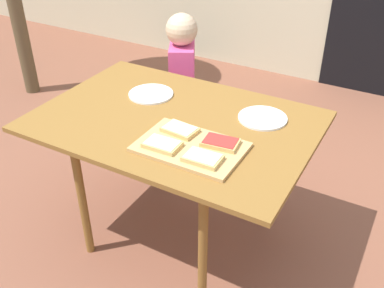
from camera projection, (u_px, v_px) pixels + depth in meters
name	position (u px, v px, depth m)	size (l,w,h in m)	color
ground_plane	(177.00, 233.00, 2.34)	(16.00, 16.00, 0.00)	brown
dining_table	(175.00, 131.00, 2.00)	(1.22, 0.84, 0.69)	brown
cutting_board	(191.00, 147.00, 1.76)	(0.42, 0.28, 0.01)	tan
pizza_slice_near_left	(162.00, 144.00, 1.75)	(0.14, 0.10, 0.02)	tan
pizza_slice_far_right	(220.00, 142.00, 1.76)	(0.15, 0.11, 0.02)	tan
pizza_slice_far_left	(180.00, 130.00, 1.84)	(0.15, 0.11, 0.02)	tan
pizza_slice_near_right	(203.00, 158.00, 1.67)	(0.14, 0.10, 0.02)	tan
plate_white_left	(151.00, 94.00, 2.16)	(0.22, 0.22, 0.01)	white
plate_white_right	(263.00, 118.00, 1.96)	(0.22, 0.22, 0.01)	white
child_left	(182.00, 80.00, 2.64)	(0.24, 0.28, 0.94)	#4B2365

